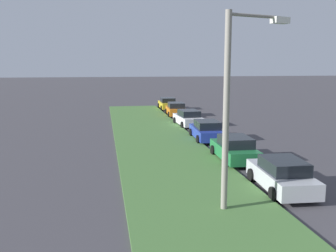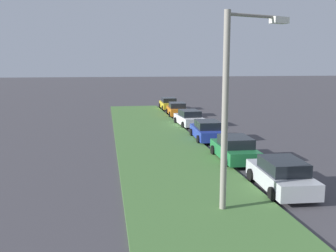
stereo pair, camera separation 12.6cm
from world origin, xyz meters
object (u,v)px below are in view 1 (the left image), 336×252
at_px(parked_car_blue, 207,131).
at_px(streetlight, 234,97).
at_px(parked_car_green, 235,149).
at_px(parked_car_orange, 176,109).
at_px(parked_car_yellow, 167,104).
at_px(parked_car_silver, 282,175).
at_px(parked_car_white, 188,118).

bearing_deg(parked_car_blue, streetlight, 170.99).
bearing_deg(parked_car_green, streetlight, 161.05).
distance_m(parked_car_green, parked_car_orange, 19.14).
relative_size(parked_car_blue, parked_car_orange, 1.00).
distance_m(parked_car_orange, parked_car_yellow, 5.81).
distance_m(parked_car_silver, parked_car_green, 5.29).
relative_size(parked_car_silver, parked_car_white, 1.00).
bearing_deg(parked_car_white, parked_car_silver, 177.33).
bearing_deg(parked_car_silver, parked_car_green, 6.51).
bearing_deg(parked_car_orange, parked_car_green, -177.49).
relative_size(parked_car_silver, parked_car_blue, 1.00).
distance_m(parked_car_silver, streetlight, 5.03).
bearing_deg(parked_car_blue, parked_car_orange, 1.52).
height_order(parked_car_blue, parked_car_orange, same).
bearing_deg(parked_car_green, parked_car_silver, -175.01).
bearing_deg(parked_car_blue, parked_car_yellow, 1.64).
distance_m(parked_car_blue, parked_car_yellow, 18.90).
xyz_separation_m(parked_car_silver, streetlight, (-1.75, 2.95, 3.67)).
height_order(parked_car_silver, parked_car_green, same).
bearing_deg(parked_car_white, parked_car_green, 176.22).
bearing_deg(parked_car_silver, streetlight, 123.80).
distance_m(parked_car_white, parked_car_orange, 6.69).
xyz_separation_m(parked_car_blue, parked_car_orange, (13.08, -0.23, 0.00)).
xyz_separation_m(parked_car_silver, parked_car_blue, (11.34, 0.28, 0.00)).
xyz_separation_m(parked_car_green, parked_car_yellow, (24.95, -0.31, 0.00)).
relative_size(parked_car_green, parked_car_white, 0.99).
distance_m(parked_car_silver, parked_car_orange, 24.43).
height_order(parked_car_white, parked_car_orange, same).
distance_m(parked_car_silver, parked_car_blue, 11.35).
distance_m(parked_car_blue, streetlight, 13.85).
height_order(parked_car_green, parked_car_blue, same).
relative_size(parked_car_white, parked_car_yellow, 1.01).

